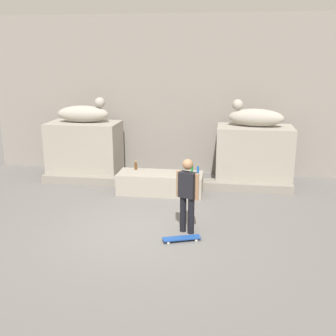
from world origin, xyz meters
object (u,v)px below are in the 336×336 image
object	(u,v)px
statue_reclining_right	(255,117)
bottle_blue	(198,171)
bottle_brown	(136,166)
statue_reclining_left	(84,113)
bottle_green	(192,169)
skater	(187,193)
skateboard	(182,238)

from	to	relation	value
statue_reclining_right	bottle_blue	distance (m)	2.44
bottle_brown	statue_reclining_left	bearing A→B (deg)	151.44
bottle_green	bottle_blue	world-z (taller)	bottle_green
statue_reclining_left	skater	world-z (taller)	statue_reclining_left
bottle_brown	bottle_blue	distance (m)	1.85
skateboard	bottle_brown	bearing A→B (deg)	-82.33
skateboard	bottle_blue	world-z (taller)	bottle_blue
statue_reclining_left	bottle_green	xyz separation A→B (m)	(3.48, -1.20, -1.32)
skateboard	bottle_blue	size ratio (longest dim) A/B	2.62
skateboard	bottle_blue	distance (m)	2.97
skater	bottle_brown	world-z (taller)	skater
statue_reclining_right	bottle_brown	size ratio (longest dim) A/B	6.35
statue_reclining_right	bottle_blue	bearing A→B (deg)	49.85
statue_reclining_left	skateboard	bearing A→B (deg)	-53.54
bottle_brown	bottle_green	bearing A→B (deg)	-7.08
bottle_green	bottle_brown	world-z (taller)	bottle_green
bottle_green	bottle_brown	bearing A→B (deg)	172.92
statue_reclining_left	skater	xyz separation A→B (m)	(3.60, -3.79, -1.12)
statue_reclining_right	bottle_blue	world-z (taller)	statue_reclining_right
skater	bottle_blue	bearing A→B (deg)	-67.71
bottle_brown	statue_reclining_right	bearing A→B (deg)	16.63
skater	bottle_blue	xyz separation A→B (m)	(0.05, 2.44, -0.21)
statue_reclining_left	statue_reclining_right	size ratio (longest dim) A/B	0.98
skateboard	bottle_brown	size ratio (longest dim) A/B	3.13
bottle_green	bottle_blue	distance (m)	0.23
skater	bottle_green	distance (m)	2.60
skater	bottle_green	xyz separation A→B (m)	(-0.13, 2.58, -0.20)
statue_reclining_right	bottle_brown	world-z (taller)	statue_reclining_right
skateboard	bottle_blue	xyz separation A→B (m)	(0.11, 2.90, 0.65)
statue_reclining_left	bottle_brown	world-z (taller)	statue_reclining_left
statue_reclining_right	bottle_green	world-z (taller)	statue_reclining_right
bottle_brown	skateboard	bearing A→B (deg)	-62.33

